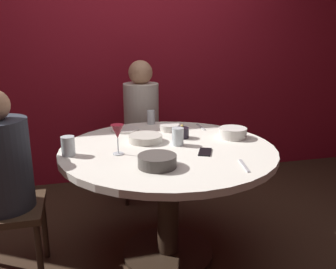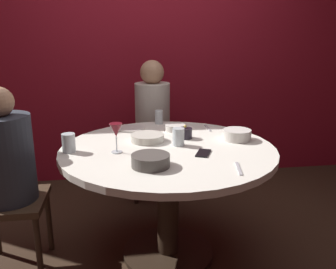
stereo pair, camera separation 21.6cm
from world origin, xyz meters
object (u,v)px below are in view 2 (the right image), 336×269
Objects in this scene: seated_diner_back at (153,115)px; candle_holder at (185,133)px; cup_by_left_diner at (69,143)px; cell_phone at (203,153)px; bowl_salad_center at (175,128)px; seated_diner_left at (6,162)px; cup_near_candle at (178,137)px; wine_glass at (116,131)px; cup_by_right_diner at (159,117)px; dining_table at (168,171)px; bowl_small_white at (237,135)px; dinner_plate at (131,128)px; bowl_sauce_side at (147,138)px; bowl_serving_large at (151,160)px.

candle_holder is (0.14, -0.77, 0.04)m from seated_diner_back.
seated_diner_back is 1.12m from cup_by_left_diner.
bowl_salad_center reaches higher than cell_phone.
cup_near_candle is (1.02, 0.03, 0.10)m from seated_diner_left.
wine_glass is 0.74m from cup_by_right_diner.
wine_glass is at bearing -152.64° from candle_holder.
bowl_small_white is at bearing 10.78° from dining_table.
seated_diner_left is 5.73× the size of dinner_plate.
wine_glass is at bearing -134.41° from bowl_sauce_side.
seated_diner_left reaches higher than wine_glass.
cup_near_candle reaches higher than bowl_salad_center.
bowl_salad_center is 0.46m from bowl_small_white.
candle_holder is 0.33m from cell_phone.
bowl_sauce_side reaches higher than dining_table.
cup_by_right_diner reaches higher than dining_table.
seated_diner_left is 0.88m from bowl_serving_large.
bowl_serving_large is (0.07, -0.77, 0.03)m from dinner_plate.
cup_by_right_diner reaches higher than bowl_salad_center.
wine_glass is 0.32m from bowl_serving_large.
bowl_serving_large reaches higher than dining_table.
dining_table is 6.11× the size of bowl_sauce_side.
cup_by_left_diner is at bearing -165.93° from candle_holder.
cell_phone is 0.79m from cup_by_left_diner.
wine_glass is at bearing -116.52° from cup_by_right_diner.
dinner_plate is 0.77m from bowl_serving_large.
dining_table is 9.30× the size of bowl_salad_center.
candle_holder is at bearing 7.20° from bowl_sauce_side.
seated_diner_left is 6.52× the size of wine_glass.
dining_table is 1.15× the size of seated_diner_left.
cup_by_left_diner is at bearing -31.72° from seated_diner_back.
dining_table is at bearing -159.81° from cup_near_candle.
dining_table is 6.48× the size of bowl_serving_large.
wine_glass is (-0.31, -0.06, 0.29)m from dining_table.
cell_phone is (0.18, -1.10, 0.01)m from seated_diner_back.
seated_diner_left reaches higher than bowl_serving_large.
cup_by_right_diner is (0.22, 0.14, 0.05)m from dinner_plate.
wine_glass is 0.61m from bowl_salad_center.
dinner_plate is (-0.35, 0.28, -0.03)m from candle_holder.
bowl_serving_large is 0.40m from cup_near_candle.
dinner_plate is 0.32m from bowl_sauce_side.
bowl_salad_center is 0.24m from cup_by_right_diner.
dinner_plate is 0.98× the size of bowl_serving_large.
bowl_small_white is (0.47, -0.86, 0.04)m from seated_diner_back.
bowl_sauce_side is at bearing 45.59° from wine_glass.
cup_near_candle reaches higher than bowl_sauce_side.
cup_by_left_diner is (0.36, -0.01, 0.10)m from seated_diner_left.
cell_phone is 0.42m from bowl_sauce_side.
wine_glass reaches higher than cup_near_candle.
dinner_plate is (0.11, 0.51, -0.12)m from wine_glass.
bowl_salad_center is 1.28× the size of cup_by_left_diner.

